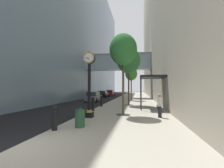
% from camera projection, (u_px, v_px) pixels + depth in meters
% --- Properties ---
extents(ground_plane, '(110.00, 110.00, 0.00)m').
position_uv_depth(ground_plane, '(116.00, 99.00, 32.20)').
color(ground_plane, black).
rests_on(ground_plane, ground).
extents(sidewalk_right, '(7.00, 80.00, 0.14)m').
position_uv_depth(sidewalk_right, '(134.00, 98.00, 34.58)').
color(sidewalk_right, '#ADA593').
rests_on(sidewalk_right, ground).
extents(building_block_left, '(23.09, 80.00, 34.55)m').
position_uv_depth(building_block_left, '(71.00, 25.00, 37.41)').
color(building_block_left, '#758EA8').
rests_on(building_block_left, ground).
extents(building_block_right, '(9.00, 80.00, 41.64)m').
position_uv_depth(building_block_right, '(172.00, 1.00, 33.76)').
color(building_block_right, '#A89E89').
rests_on(building_block_right, ground).
extents(street_clock, '(0.84, 0.55, 4.84)m').
position_uv_depth(street_clock, '(89.00, 80.00, 11.39)').
color(street_clock, black).
rests_on(street_clock, sidewalk_right).
extents(bollard_nearest, '(0.29, 0.29, 1.25)m').
position_uv_depth(bollard_nearest, '(55.00, 117.00, 7.89)').
color(bollard_nearest, black).
rests_on(bollard_nearest, sidewalk_right).
extents(bollard_third, '(0.29, 0.29, 1.25)m').
position_uv_depth(bollard_third, '(93.00, 104.00, 14.55)').
color(bollard_third, black).
rests_on(bollard_third, sidewalk_right).
extents(bollard_fourth, '(0.29, 0.29, 1.25)m').
position_uv_depth(bollard_fourth, '(101.00, 101.00, 17.87)').
color(bollard_fourth, black).
rests_on(bollard_fourth, sidewalk_right).
extents(street_tree_near, '(2.18, 2.18, 6.39)m').
position_uv_depth(street_tree_near, '(123.00, 50.00, 12.46)').
color(street_tree_near, '#333335').
rests_on(street_tree_near, sidewalk_right).
extents(street_tree_mid_near, '(2.85, 2.85, 7.13)m').
position_uv_depth(street_tree_mid_near, '(129.00, 61.00, 19.45)').
color(street_tree_mid_near, '#333335').
rests_on(street_tree_mid_near, sidewalk_right).
extents(street_tree_mid_far, '(1.99, 1.99, 5.60)m').
position_uv_depth(street_tree_mid_far, '(131.00, 74.00, 26.41)').
color(street_tree_mid_far, '#333335').
rests_on(street_tree_mid_far, sidewalk_right).
extents(trash_bin, '(0.53, 0.53, 1.05)m').
position_uv_depth(trash_bin, '(80.00, 117.00, 8.50)').
color(trash_bin, '#234C33').
rests_on(trash_bin, sidewalk_right).
extents(pedestrian_walking, '(0.45, 0.52, 1.70)m').
position_uv_depth(pedestrian_walking, '(160.00, 105.00, 11.25)').
color(pedestrian_walking, '#23232D').
rests_on(pedestrian_walking, sidewalk_right).
extents(storefront_awning, '(2.40, 3.60, 3.30)m').
position_uv_depth(storefront_awning, '(152.00, 78.00, 16.10)').
color(storefront_awning, black).
rests_on(storefront_awning, sidewalk_right).
extents(car_grey_near, '(2.05, 4.28, 1.61)m').
position_uv_depth(car_grey_near, '(94.00, 97.00, 25.57)').
color(car_grey_near, slate).
rests_on(car_grey_near, ground).
extents(car_red_mid, '(2.22, 4.36, 1.63)m').
position_uv_depth(car_red_mid, '(110.00, 93.00, 43.99)').
color(car_red_mid, '#AD191E').
rests_on(car_red_mid, ground).
extents(car_black_far, '(2.21, 4.18, 1.55)m').
position_uv_depth(car_black_far, '(103.00, 94.00, 36.90)').
color(car_black_far, black).
rests_on(car_black_far, ground).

